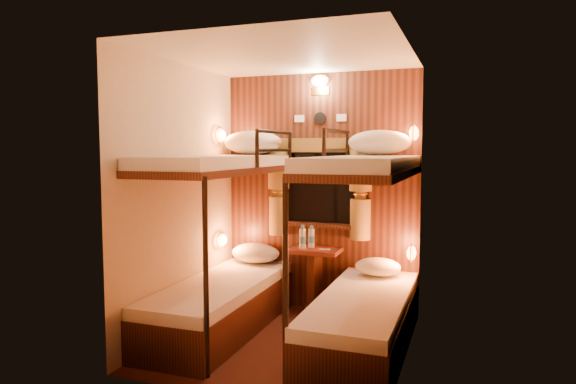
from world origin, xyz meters
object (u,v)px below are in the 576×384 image
at_px(bunk_left, 221,270).
at_px(bottle_left, 302,239).
at_px(table, 315,272).
at_px(bunk_right, 363,282).
at_px(bottle_right, 311,238).

bearing_deg(bunk_left, bottle_left, 53.72).
height_order(bunk_left, table, bunk_left).
relative_size(bunk_left, bottle_left, 8.04).
bearing_deg(bottle_left, bunk_right, -43.81).
xyz_separation_m(bunk_left, table, (0.65, 0.78, -0.14)).
distance_m(bottle_left, bottle_right, 0.10).
bearing_deg(table, bottle_left, -155.27).
xyz_separation_m(bunk_left, bunk_right, (1.30, 0.00, 0.00)).
relative_size(bunk_left, table, 2.90).
distance_m(bunk_left, bunk_right, 1.30).
xyz_separation_m(bunk_left, bottle_right, (0.61, 0.80, 0.19)).
distance_m(bunk_left, bottle_left, 0.93).
height_order(bunk_left, bottle_left, bunk_left).
distance_m(bunk_right, bottle_right, 1.08).
height_order(bunk_right, table, bunk_right).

